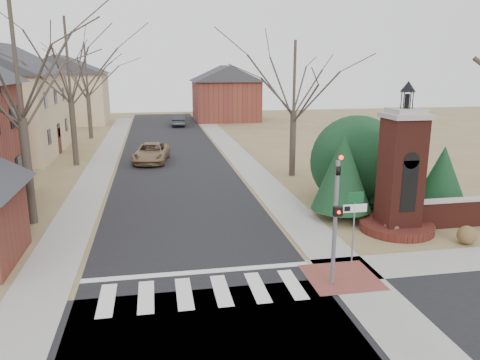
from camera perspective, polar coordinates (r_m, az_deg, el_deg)
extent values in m
plane|color=brown|center=(14.81, -4.20, -14.90)|extent=(120.00, 120.00, 0.00)
cube|color=black|center=(35.66, -8.13, 2.27)|extent=(8.00, 70.00, 0.01)
cube|color=silver|center=(15.51, -4.54, -13.46)|extent=(8.00, 2.20, 0.02)
cube|color=silver|center=(16.85, -5.09, -11.13)|extent=(8.00, 0.35, 0.02)
cube|color=gray|center=(36.22, 0.12, 2.60)|extent=(2.00, 60.00, 0.02)
cube|color=gray|center=(35.85, -16.46, 1.90)|extent=(2.00, 60.00, 0.02)
cube|color=brown|center=(16.79, 12.25, -11.51)|extent=(2.40, 2.40, 0.02)
cylinder|color=slate|center=(15.48, 11.49, -5.34)|extent=(0.14, 0.14, 4.20)
imported|color=black|center=(14.96, 11.85, 1.73)|extent=(0.15, 0.18, 0.90)
sphere|color=#FF0C05|center=(14.70, 12.23, 2.70)|extent=(0.14, 0.14, 0.14)
cube|color=black|center=(15.16, 11.84, -3.77)|extent=(0.28, 0.16, 0.30)
sphere|color=#FF0C05|center=(15.08, 11.96, -3.87)|extent=(0.11, 0.11, 0.11)
cylinder|color=slate|center=(17.44, 13.65, -6.01)|extent=(0.06, 0.06, 2.60)
cube|color=silver|center=(17.16, 13.84, -3.37)|extent=(0.90, 0.03, 0.30)
cube|color=black|center=(17.03, 12.94, -3.45)|extent=(0.22, 0.02, 0.18)
cube|color=#104A23|center=(17.05, 13.92, -2.08)|extent=(0.60, 0.03, 0.40)
cylinder|color=#4F1E17|center=(21.81, 18.52, -5.41)|extent=(3.20, 3.20, 0.36)
cube|color=#4F1E17|center=(21.18, 19.00, 0.53)|extent=(1.50, 1.50, 5.00)
cube|color=black|center=(20.65, 19.89, -0.74)|extent=(0.70, 0.10, 2.20)
cube|color=gray|center=(20.78, 19.55, 7.39)|extent=(1.70, 1.70, 0.20)
cube|color=gray|center=(20.76, 19.60, 7.93)|extent=(1.30, 1.30, 0.20)
cylinder|color=black|center=(20.72, 19.69, 9.03)|extent=(0.20, 0.20, 0.60)
cone|color=black|center=(20.69, 19.82, 10.68)|extent=(0.64, 0.64, 0.45)
cube|color=tan|center=(61.98, -20.63, 9.24)|extent=(10.00, 8.00, 6.00)
cube|color=tan|center=(60.83, -23.87, 12.65)|extent=(0.75, 0.75, 3.08)
cube|color=brown|center=(61.80, -1.77, 9.63)|extent=(8.00, 8.00, 5.00)
cube|color=brown|center=(59.75, -3.73, 12.73)|extent=(0.75, 0.75, 2.80)
cylinder|color=#473D33|center=(22.73, 12.13, -4.02)|extent=(0.20, 0.20, 0.50)
cone|color=#11331A|center=(22.19, 12.39, 1.03)|extent=(2.80, 2.80, 3.60)
cylinder|color=#473D33|center=(25.16, 18.06, -2.65)|extent=(0.20, 0.20, 0.50)
cone|color=#11331A|center=(24.62, 18.47, 2.60)|extent=(3.40, 3.40, 4.20)
cylinder|color=#473D33|center=(25.35, 23.11, -2.97)|extent=(0.20, 0.20, 0.50)
cone|color=#11331A|center=(24.96, 23.47, 0.66)|extent=(2.40, 2.40, 2.80)
sphere|color=#11331A|center=(25.12, 14.02, 2.66)|extent=(4.80, 4.80, 4.80)
cylinder|color=#473D33|center=(23.13, -24.43, 0.90)|extent=(0.40, 0.40, 4.83)
cylinder|color=#473D33|center=(35.67, -19.62, 5.70)|extent=(0.40, 0.40, 5.04)
cylinder|color=#473D33|center=(48.56, -17.86, 7.45)|extent=(0.40, 0.40, 4.41)
cylinder|color=#473D33|center=(30.64, 6.44, 4.40)|extent=(0.40, 0.40, 4.20)
imported|color=olive|center=(35.57, -10.75, 3.28)|extent=(3.02, 5.33, 1.40)
imported|color=#303237|center=(56.39, -7.47, 7.29)|extent=(1.87, 4.49, 1.45)
sphere|color=brown|center=(21.23, 18.12, -5.36)|extent=(0.74, 0.74, 0.74)
sphere|color=brown|center=(21.22, 25.92, -6.06)|extent=(0.77, 0.77, 0.77)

